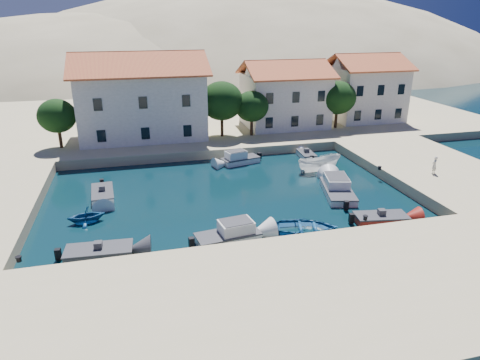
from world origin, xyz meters
name	(u,v)px	position (x,y,z in m)	size (l,w,h in m)	color
ground	(259,252)	(0.00, 0.00, 0.00)	(400.00, 400.00, 0.00)	black
quay_south	(292,302)	(0.00, -6.00, 0.50)	(52.00, 12.00, 1.00)	tan
quay_east	(432,170)	(20.50, 10.00, 0.50)	(11.00, 20.00, 1.00)	tan
quay_north	(198,118)	(2.00, 38.00, 0.50)	(80.00, 36.00, 1.00)	tan
hills	(215,130)	(20.64, 123.62, -23.40)	(254.00, 176.00, 99.00)	gray
building_left	(141,94)	(-6.00, 28.00, 5.94)	(14.70, 9.45, 9.70)	beige
building_mid	(285,93)	(12.00, 29.00, 5.22)	(10.50, 8.40, 8.30)	beige
building_right	(365,86)	(24.00, 30.00, 5.47)	(9.45, 8.40, 8.80)	beige
trees	(234,104)	(4.51, 25.46, 4.84)	(37.30, 5.30, 6.45)	#382314
bollards	(280,208)	(2.80, 3.87, 1.15)	(29.36, 9.56, 0.30)	black
motorboat_grey_sw	(99,252)	(-9.99, 2.01, 0.29)	(4.29, 2.10, 1.25)	#37383D
cabin_cruiser_south	(228,235)	(-1.62, 1.91, 0.48)	(4.56, 2.43, 1.60)	white
rowboat_south	(304,232)	(3.96, 1.91, 0.00)	(3.34, 4.67, 0.97)	navy
motorboat_red_se	(381,219)	(10.03, 1.95, 0.29)	(4.07, 2.30, 1.25)	maroon
cabin_cruiser_east	(338,189)	(9.33, 7.63, 0.48)	(3.54, 5.90, 1.60)	white
boat_east	(319,171)	(10.24, 13.57, 0.00)	(1.70, 4.53, 1.75)	white
motorboat_white_ne	(306,155)	(10.73, 17.98, 0.30)	(1.65, 3.17, 1.25)	white
rowboat_west	(87,222)	(-11.17, 7.36, 0.00)	(2.29, 2.65, 1.40)	navy
motorboat_white_west	(103,194)	(-10.22, 11.99, 0.29)	(2.00, 4.07, 1.25)	white
cabin_cruiser_north	(241,159)	(3.34, 17.92, 0.48)	(4.21, 2.59, 1.60)	white
pedestrian	(434,165)	(18.85, 7.88, 1.81)	(0.59, 0.39, 1.62)	beige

